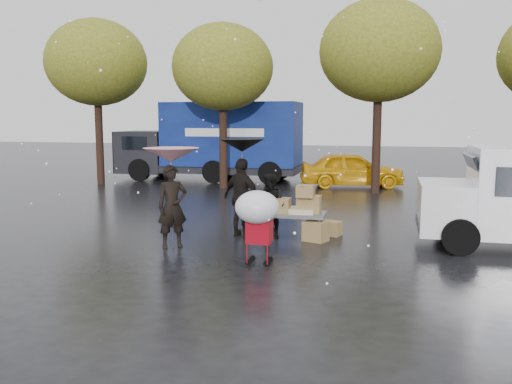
% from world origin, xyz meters
% --- Properties ---
extents(ground, '(90.00, 90.00, 0.00)m').
position_xyz_m(ground, '(0.00, 0.00, 0.00)').
color(ground, black).
rests_on(ground, ground).
extents(person_pink, '(0.79, 0.75, 1.81)m').
position_xyz_m(person_pink, '(-1.56, 0.04, 0.91)').
color(person_pink, black).
rests_on(person_pink, ground).
extents(person_middle, '(0.90, 0.80, 1.53)m').
position_xyz_m(person_middle, '(0.32, 1.51, 0.76)').
color(person_middle, black).
rests_on(person_middle, ground).
extents(person_black, '(1.19, 0.90, 1.88)m').
position_xyz_m(person_black, '(-0.38, 1.47, 0.94)').
color(person_black, black).
rests_on(person_black, ground).
extents(umbrella_pink, '(1.20, 1.20, 2.18)m').
position_xyz_m(umbrella_pink, '(-1.56, 0.04, 2.03)').
color(umbrella_pink, '#4C4C4C').
rests_on(umbrella_pink, ground).
extents(umbrella_black, '(1.06, 1.06, 2.33)m').
position_xyz_m(umbrella_black, '(-0.38, 1.47, 2.17)').
color(umbrella_black, '#4C4C4C').
rests_on(umbrella_black, ground).
extents(vendor_cart, '(1.52, 0.80, 1.27)m').
position_xyz_m(vendor_cart, '(0.91, 1.70, 0.73)').
color(vendor_cart, slate).
rests_on(vendor_cart, ground).
extents(shopping_cart, '(0.84, 0.84, 1.46)m').
position_xyz_m(shopping_cart, '(0.61, -0.99, 1.06)').
color(shopping_cart, '#AC0919').
rests_on(shopping_cart, ground).
extents(blue_truck, '(8.30, 2.60, 3.50)m').
position_xyz_m(blue_truck, '(-4.72, 12.59, 1.76)').
color(blue_truck, navy).
rests_on(blue_truck, ground).
extents(box_ground_near, '(0.63, 0.57, 0.46)m').
position_xyz_m(box_ground_near, '(1.40, 1.40, 0.23)').
color(box_ground_near, brown).
rests_on(box_ground_near, ground).
extents(box_ground_far, '(0.53, 0.47, 0.34)m').
position_xyz_m(box_ground_far, '(1.69, 2.10, 0.17)').
color(box_ground_far, brown).
rests_on(box_ground_far, ground).
extents(yellow_taxi, '(4.48, 2.52, 1.44)m').
position_xyz_m(yellow_taxi, '(1.51, 11.61, 0.72)').
color(yellow_taxi, '#F1AA0C').
rests_on(yellow_taxi, ground).
extents(tree_row, '(21.60, 4.40, 7.12)m').
position_xyz_m(tree_row, '(-0.47, 10.00, 5.02)').
color(tree_row, black).
rests_on(tree_row, ground).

